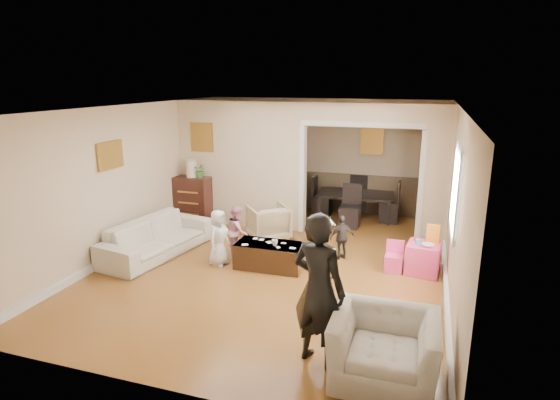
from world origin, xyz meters
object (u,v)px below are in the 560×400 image
(armchair_back, at_px, (268,222))
(dining_table, at_px, (355,206))
(child_kneel_b, at_px, (238,231))
(child_toddler, at_px, (342,237))
(table_lamp, at_px, (192,169))
(coffee_table, at_px, (270,256))
(sofa, at_px, (157,237))
(child_kneel_a, at_px, (219,238))
(coffee_cup, at_px, (275,243))
(cyan_cup, at_px, (418,242))
(adult_person, at_px, (319,290))
(dresser, at_px, (193,201))
(play_table, at_px, (423,258))
(armchair_front, at_px, (384,348))

(armchair_back, height_order, dining_table, armchair_back)
(child_kneel_b, distance_m, child_toddler, 1.81)
(table_lamp, distance_m, coffee_table, 3.10)
(sofa, xyz_separation_m, child_kneel_a, (1.25, -0.09, 0.16))
(coffee_cup, bearing_deg, cyan_cup, 14.30)
(cyan_cup, xyz_separation_m, adult_person, (-0.95, -2.83, 0.33))
(dresser, distance_m, play_table, 4.91)
(dining_table, relative_size, adult_person, 0.96)
(dining_table, xyz_separation_m, adult_person, (0.47, -5.51, 0.57))
(child_kneel_a, bearing_deg, sofa, 95.36)
(child_kneel_a, bearing_deg, cyan_cup, -68.79)
(child_kneel_a, bearing_deg, armchair_back, -4.00)
(coffee_table, height_order, coffee_cup, coffee_cup)
(armchair_back, relative_size, dresser, 0.72)
(cyan_cup, bearing_deg, child_toddler, 169.33)
(child_kneel_a, height_order, child_toddler, child_kneel_a)
(sofa, distance_m, play_table, 4.55)
(sofa, xyz_separation_m, dresser, (-0.25, 1.82, 0.20))
(adult_person, height_order, child_kneel_b, adult_person)
(cyan_cup, bearing_deg, armchair_front, -94.46)
(dresser, bearing_deg, child_toddler, -16.43)
(play_table, bearing_deg, cyan_cup, -153.43)
(sofa, relative_size, child_toddler, 2.77)
(cyan_cup, height_order, child_toddler, child_toddler)
(table_lamp, bearing_deg, play_table, -14.04)
(dresser, height_order, child_toddler, dresser)
(armchair_front, xyz_separation_m, play_table, (0.33, 2.96, -0.11))
(table_lamp, height_order, dining_table, table_lamp)
(dining_table, bearing_deg, play_table, -64.10)
(dresser, bearing_deg, child_kneel_b, -41.38)
(cyan_cup, bearing_deg, play_table, 26.57)
(coffee_table, relative_size, adult_person, 0.64)
(coffee_cup, height_order, child_kneel_a, child_kneel_a)
(armchair_front, height_order, play_table, armchair_front)
(child_kneel_b, bearing_deg, coffee_table, -133.84)
(armchair_back, xyz_separation_m, armchair_front, (2.58, -3.73, 0.01))
(table_lamp, xyz_separation_m, adult_person, (3.71, -4.07, -0.34))
(coffee_cup, bearing_deg, coffee_table, 153.43)
(cyan_cup, relative_size, adult_person, 0.05)
(armchair_front, distance_m, child_kneel_a, 3.70)
(armchair_back, bearing_deg, child_toddler, 120.15)
(sofa, height_order, armchair_back, armchair_back)
(table_lamp, bearing_deg, adult_person, -47.66)
(armchair_front, bearing_deg, child_kneel_a, 141.93)
(coffee_cup, height_order, adult_person, adult_person)
(adult_person, distance_m, child_kneel_a, 3.12)
(sofa, bearing_deg, dining_table, -33.09)
(coffee_table, height_order, play_table, play_table)
(table_lamp, height_order, child_kneel_b, table_lamp)
(child_kneel_a, bearing_deg, coffee_cup, -74.64)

